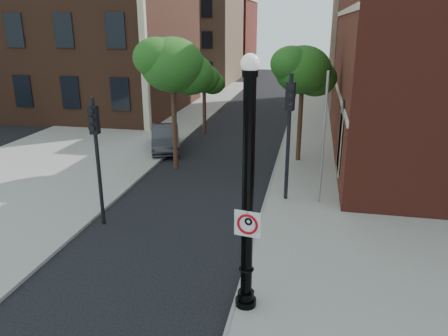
% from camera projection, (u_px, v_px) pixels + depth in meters
% --- Properties ---
extents(ground, '(120.00, 120.00, 0.00)m').
position_uv_depth(ground, '(165.00, 288.00, 12.09)').
color(ground, black).
rests_on(ground, ground).
extents(sidewalk_right, '(8.00, 60.00, 0.12)m').
position_uv_depth(sidewalk_right, '(359.00, 180.00, 20.21)').
color(sidewalk_right, gray).
rests_on(sidewalk_right, ground).
extents(sidewalk_left, '(10.00, 50.00, 0.12)m').
position_uv_depth(sidewalk_left, '(127.00, 127.00, 30.51)').
color(sidewalk_left, gray).
rests_on(sidewalk_left, ground).
extents(curb_edge, '(0.10, 60.00, 0.14)m').
position_uv_depth(curb_edge, '(274.00, 174.00, 20.96)').
color(curb_edge, gray).
rests_on(curb_edge, ground).
extents(bg_building_tan_a, '(12.00, 12.00, 12.00)m').
position_uv_depth(bg_building_tan_a, '(187.00, 31.00, 53.36)').
color(bg_building_tan_a, '#87624A').
rests_on(bg_building_tan_a, ground).
extents(bg_building_red, '(12.00, 12.00, 10.00)m').
position_uv_depth(bg_building_red, '(213.00, 36.00, 66.69)').
color(bg_building_red, maroon).
rests_on(bg_building_red, ground).
extents(lamppost, '(0.54, 0.54, 6.37)m').
position_uv_depth(lamppost, '(248.00, 203.00, 10.29)').
color(lamppost, black).
rests_on(lamppost, ground).
extents(no_parking_sign, '(0.65, 0.15, 0.66)m').
position_uv_depth(no_parking_sign, '(248.00, 224.00, 10.28)').
color(no_parking_sign, white).
rests_on(no_parking_sign, ground).
extents(parked_car, '(2.87, 4.56, 1.42)m').
position_uv_depth(parked_car, '(165.00, 138.00, 24.97)').
color(parked_car, '#303035').
rests_on(parked_car, ground).
extents(traffic_signal_left, '(0.30, 0.38, 4.63)m').
position_uv_depth(traffic_signal_left, '(96.00, 141.00, 14.95)').
color(traffic_signal_left, black).
rests_on(traffic_signal_left, ground).
extents(traffic_signal_right, '(0.37, 0.44, 5.18)m').
position_uv_depth(traffic_signal_right, '(289.00, 118.00, 16.85)').
color(traffic_signal_right, black).
rests_on(traffic_signal_right, ground).
extents(utility_pole, '(0.11, 0.11, 5.32)m').
position_uv_depth(utility_pole, '(323.00, 141.00, 16.78)').
color(utility_pole, '#999999').
rests_on(utility_pole, ground).
extents(street_tree_a, '(3.54, 3.20, 6.38)m').
position_uv_depth(street_tree_a, '(174.00, 66.00, 20.44)').
color(street_tree_a, '#382516').
rests_on(street_tree_a, ground).
extents(street_tree_b, '(2.49, 2.25, 4.49)m').
position_uv_depth(street_tree_b, '(204.00, 80.00, 27.75)').
color(street_tree_b, '#382516').
rests_on(street_tree_b, ground).
extents(street_tree_c, '(3.30, 2.98, 5.95)m').
position_uv_depth(street_tree_c, '(304.00, 71.00, 21.59)').
color(street_tree_c, '#382516').
rests_on(street_tree_c, ground).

